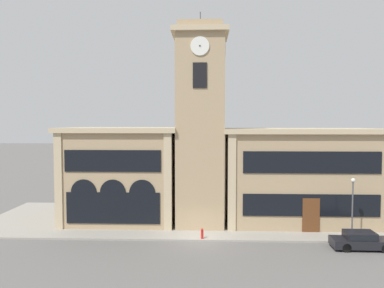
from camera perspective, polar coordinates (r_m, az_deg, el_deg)
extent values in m
plane|color=#605E5B|center=(31.83, 1.09, -14.65)|extent=(300.00, 300.00, 0.00)
cube|color=gray|center=(38.43, 1.29, -11.40)|extent=(42.25, 13.78, 0.15)
cube|color=tan|center=(35.19, 1.26, 1.79)|extent=(4.41, 4.41, 17.79)
cube|color=tan|center=(36.15, 1.28, 16.40)|extent=(5.11, 5.11, 0.45)
cube|color=tan|center=(36.27, 1.28, 17.21)|extent=(4.06, 4.06, 0.60)
cylinder|color=#4C4C51|center=(36.50, 1.28, 18.58)|extent=(0.10, 0.10, 1.20)
cylinder|color=silver|center=(33.61, 1.21, 14.72)|extent=(1.64, 0.10, 1.64)
cylinder|color=black|center=(33.54, 1.21, 14.74)|extent=(0.13, 0.04, 0.13)
cylinder|color=silver|center=(35.86, 4.99, 13.97)|extent=(0.10, 1.64, 1.64)
cylinder|color=black|center=(35.86, 5.10, 13.97)|extent=(0.04, 0.13, 0.13)
cube|color=black|center=(33.21, 1.20, 10.45)|extent=(1.23, 0.10, 2.20)
cube|color=tan|center=(38.81, -10.32, -4.74)|extent=(10.59, 9.11, 8.87)
cube|color=tan|center=(38.46, -10.39, 2.15)|extent=(11.29, 9.81, 0.45)
cube|color=tan|center=(35.90, -19.71, -5.52)|extent=(0.70, 0.16, 8.87)
cube|color=tan|center=(33.51, -3.73, -5.95)|extent=(0.70, 0.16, 8.87)
cube|color=black|center=(34.15, -12.02, -2.54)|extent=(8.68, 0.10, 1.95)
cube|color=black|center=(34.82, -11.94, -9.53)|extent=(8.47, 0.10, 2.84)
cylinder|color=black|center=(35.26, -16.18, -7.07)|extent=(2.33, 0.06, 2.33)
cylinder|color=black|center=(34.53, -11.97, -7.23)|extent=(2.33, 0.06, 2.33)
cylinder|color=black|center=(33.98, -7.61, -7.36)|extent=(2.33, 0.06, 2.33)
cube|color=tan|center=(39.02, 15.93, -4.84)|extent=(14.62, 9.11, 8.78)
cube|color=tan|center=(38.66, 16.03, 1.96)|extent=(15.32, 9.81, 0.45)
cube|color=tan|center=(33.42, 6.11, -6.06)|extent=(0.70, 0.16, 8.78)
cube|color=black|center=(34.38, 17.80, -2.69)|extent=(11.99, 0.10, 1.93)
cube|color=#5B3319|center=(35.15, 17.67, -10.40)|extent=(1.50, 0.12, 3.16)
cube|color=black|center=(34.96, 17.69, -8.89)|extent=(11.99, 0.10, 1.97)
cube|color=black|center=(32.68, 24.48, -13.52)|extent=(4.65, 1.85, 0.64)
cube|color=black|center=(32.45, 24.19, -12.55)|extent=(2.25, 1.63, 0.54)
cube|color=black|center=(32.45, 24.19, -12.55)|extent=(2.16, 1.67, 0.41)
cylinder|color=black|center=(33.94, 26.30, -13.24)|extent=(0.69, 0.23, 0.68)
cylinder|color=black|center=(32.95, 21.58, -13.63)|extent=(0.69, 0.23, 0.68)
cylinder|color=black|center=(31.55, 22.50, -14.40)|extent=(0.69, 0.23, 0.68)
cylinder|color=#4C4C51|center=(34.07, 23.24, -9.34)|extent=(0.12, 0.12, 4.72)
sphere|color=silver|center=(33.62, 23.34, -5.10)|extent=(0.36, 0.36, 0.36)
cylinder|color=red|center=(32.00, 1.55, -13.61)|extent=(0.22, 0.22, 0.70)
sphere|color=red|center=(31.88, 1.55, -12.88)|extent=(0.19, 0.19, 0.19)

